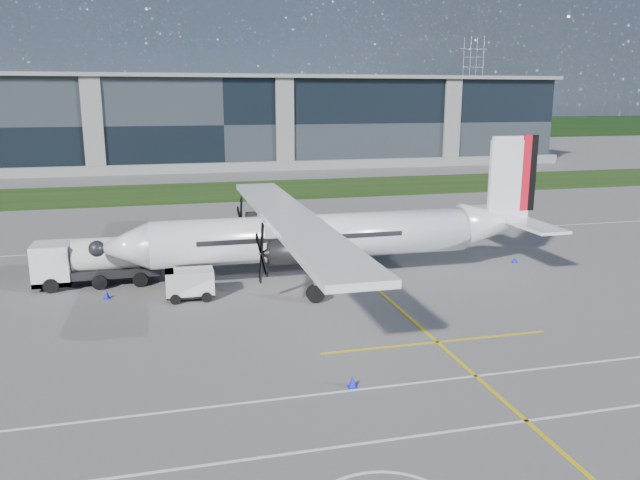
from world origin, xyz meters
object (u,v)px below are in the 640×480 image
Objects in this scene: baggage_tug at (190,284)px; safety_cone_stbdwing at (266,231)px; safety_cone_tail at (515,259)px; pylon_east at (472,87)px; safety_cone_nose_port at (107,295)px; fuel_tanker_truck at (88,262)px; turboprop_aircraft at (331,210)px; safety_cone_portwing at (352,382)px; ground_crew_person at (191,271)px.

baggage_tug is 18.85m from safety_cone_stbdwing.
safety_cone_tail is (16.19, -14.49, 0.00)m from safety_cone_stbdwing.
pylon_east is 175.70m from safety_cone_nose_port.
fuel_tanker_truck is at bearing -125.20° from pylon_east.
pylon_east reaches higher than safety_cone_tail.
turboprop_aircraft reaches higher than safety_cone_stbdwing.
pylon_east reaches higher than safety_cone_portwing.
pylon_east is 166.86m from turboprop_aircraft.
pylon_east reaches higher than fuel_tanker_truck.
safety_cone_portwing and safety_cone_nose_port have the same top height.
safety_cone_tail is at bearing 43.20° from safety_cone_portwing.
turboprop_aircraft is 14.81× the size of ground_crew_person.
turboprop_aircraft reaches higher than safety_cone_nose_port.
safety_cone_nose_port is at bearing -127.70° from safety_cone_stbdwing.
safety_cone_nose_port is 1.00× the size of safety_cone_tail.
baggage_tug is 6.06× the size of safety_cone_nose_port.
turboprop_aircraft is at bearing 78.17° from safety_cone_portwing.
ground_crew_person is (0.17, 2.57, 0.14)m from baggage_tug.
fuel_tanker_truck is 16.51× the size of safety_cone_portwing.
ground_crew_person is at bearing 109.98° from safety_cone_portwing.
safety_cone_tail is (14.20, 0.47, -4.43)m from turboprop_aircraft.
turboprop_aircraft reaches higher than fuel_tanker_truck.
fuel_tanker_truck is 3.92× the size of ground_crew_person.
safety_cone_tail is at bearing 1.89° from turboprop_aircraft.
safety_cone_portwing is at bearing -136.80° from safety_cone_tail.
pylon_east reaches higher than baggage_tug.
ground_crew_person is at bearing -179.40° from safety_cone_tail.
baggage_tug reaches higher than safety_cone_stbdwing.
ground_crew_person is 4.21× the size of safety_cone_nose_port.
ground_crew_person reaches higher than safety_cone_tail.
fuel_tanker_truck is 21.98m from safety_cone_portwing.
safety_cone_stbdwing is (7.26, 14.74, -0.80)m from ground_crew_person.
baggage_tug is at bearing -166.03° from turboprop_aircraft.
safety_cone_tail is (17.55, 16.48, 0.00)m from safety_cone_portwing.
fuel_tanker_truck is at bearing 87.74° from ground_crew_person.
safety_cone_tail is at bearing 6.79° from baggage_tug.
safety_cone_tail is at bearing -41.83° from safety_cone_stbdwing.
baggage_tug is at bearing -14.99° from safety_cone_nose_port.
safety_cone_nose_port is 28.59m from safety_cone_tail.
baggage_tug reaches higher than safety_cone_tail.
safety_cone_stbdwing is (1.36, 30.97, 0.00)m from safety_cone_portwing.
safety_cone_tail is (23.63, 2.81, -0.66)m from baggage_tug.
safety_cone_stbdwing and safety_cone_tail have the same top height.
turboprop_aircraft is 16.09m from fuel_tanker_truck.
fuel_tanker_truck is at bearing -136.85° from safety_cone_stbdwing.
ground_crew_person is 16.45m from safety_cone_stbdwing.
pylon_east reaches higher than safety_cone_stbdwing.
safety_cone_stbdwing is (7.44, 17.31, -0.66)m from baggage_tug.
safety_cone_portwing is 1.00× the size of safety_cone_nose_port.
safety_cone_tail is at bearing 3.00° from safety_cone_nose_port.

